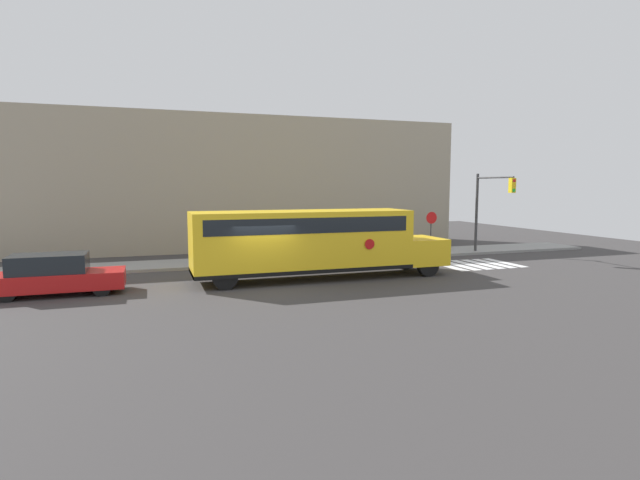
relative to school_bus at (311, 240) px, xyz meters
The scene contains 8 objects.
ground_plane 3.07m from the school_bus, 158.96° to the right, with size 60.00×60.00×0.00m, color #3A3838.
sidewalk_strip 6.29m from the school_bus, 112.91° to the left, with size 44.00×3.00×0.15m.
building_backdrop 12.57m from the school_bus, 101.06° to the left, with size 32.00×4.00×8.45m.
crosswalk_stripes 9.63m from the school_bus, ahead, with size 4.00×3.20×0.01m.
school_bus is the anchor object (origin of this frame).
parked_car 10.11m from the school_bus, behind, with size 4.67×1.73×1.55m.
stop_sign 10.26m from the school_bus, 28.64° to the left, with size 0.69×0.10×2.56m.
traffic_light 12.67m from the school_bus, 16.94° to the left, with size 0.28×3.27×4.80m.
Camera 1 is at (-4.32, -19.64, 4.07)m, focal length 28.00 mm.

